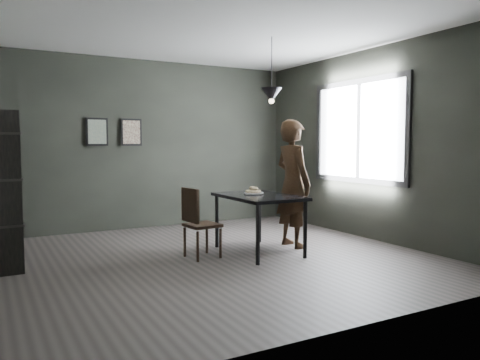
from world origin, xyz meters
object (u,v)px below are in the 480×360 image
white_plate (254,194)px  shelf_unit (3,191)px  pendant_lamp (271,95)px  wood_chair (197,218)px  cafe_table (259,201)px  woman (293,183)px

white_plate → shelf_unit: (-2.92, 0.52, 0.13)m
pendant_lamp → wood_chair: bearing=-180.0°
cafe_table → wood_chair: bearing=173.1°
cafe_table → shelf_unit: (-2.92, 0.64, 0.21)m
pendant_lamp → shelf_unit: bearing=170.3°
woman → wood_chair: size_ratio=1.99×
wood_chair → pendant_lamp: pendant_lamp is taller
shelf_unit → pendant_lamp: bearing=-11.1°
white_plate → pendant_lamp: bearing=-4.5°
white_plate → woman: 0.62m
white_plate → pendant_lamp: pendant_lamp is taller
woman → shelf_unit: (-3.52, 0.55, 0.01)m
white_plate → woman: bearing=-2.6°
cafe_table → shelf_unit: shelf_unit is taller
pendant_lamp → woman: bearing=-1.2°
wood_chair → white_plate: bearing=-4.9°
woman → wood_chair: (-1.43, 0.01, -0.37)m
woman → pendant_lamp: (-0.35, 0.01, 1.18)m
cafe_table → wood_chair: wood_chair is taller
woman → shelf_unit: 3.56m
cafe_table → woman: bearing=8.8°
shelf_unit → pendant_lamp: (3.17, -0.54, 1.17)m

